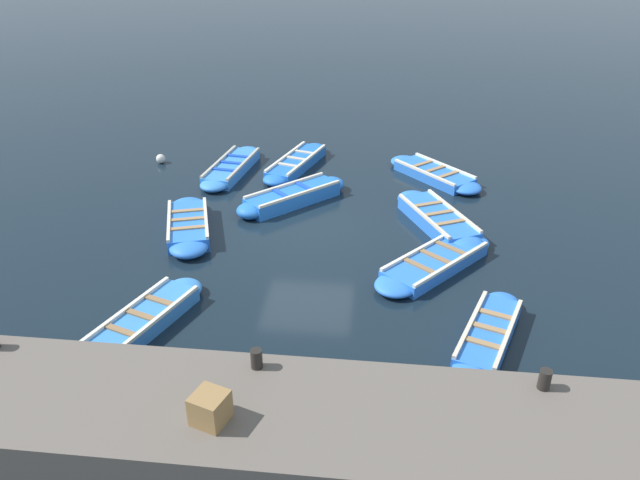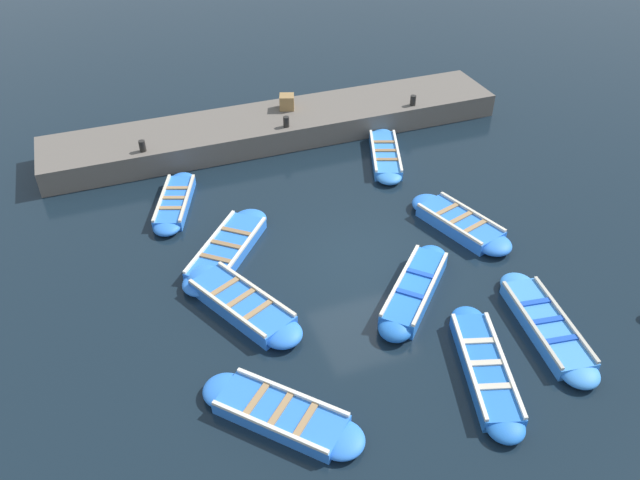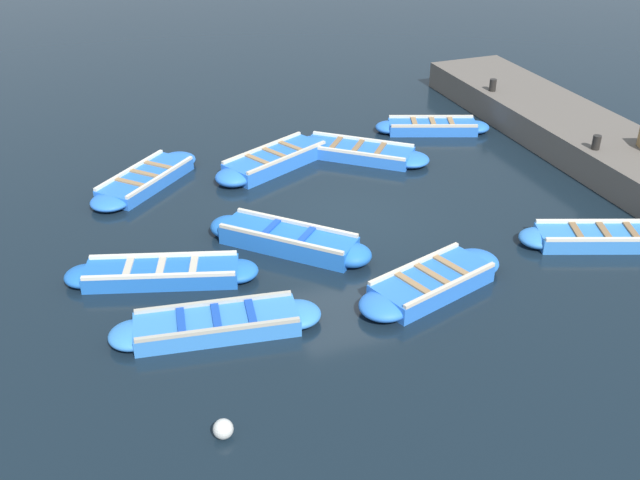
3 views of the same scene
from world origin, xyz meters
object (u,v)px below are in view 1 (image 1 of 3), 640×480
boat_tucked (438,220)px  wooden_crate (210,408)px  bollard_mid_north (257,359)px  buoy_orange_near (161,159)px  boat_outer_right (293,197)px  boat_broadside (232,168)px  boat_drifting (188,226)px  boat_outer_left (434,174)px  boat_bow_out (296,163)px  boat_alongside (435,263)px  boat_far_corner (142,322)px  boat_stern_in (488,335)px  bollard_north (545,379)px

boat_tucked → wooden_crate: bearing=155.1°
bollard_mid_north → buoy_orange_near: bollard_mid_north is taller
boat_outer_right → boat_broadside: bearing=47.6°
boat_drifting → bollard_mid_north: (-6.04, -3.07, 0.78)m
boat_tucked → boat_broadside: size_ratio=0.98×
wooden_crate → boat_outer_left: bearing=-18.7°
boat_outer_right → boat_bow_out: bearing=6.1°
boat_alongside → wooden_crate: 7.22m
boat_tucked → boat_bow_out: boat_tucked is taller
boat_alongside → wooden_crate: bearing=149.1°
boat_far_corner → bollard_mid_north: 3.42m
boat_tucked → boat_bow_out: 5.68m
boat_tucked → boat_outer_left: bearing=-1.2°
boat_tucked → boat_far_corner: size_ratio=1.04×
boat_far_corner → boat_stern_in: 6.91m
boat_far_corner → bollard_north: bearing=-104.0°
bollard_north → boat_bow_out: bearing=27.3°
boat_drifting → bollard_north: bollard_north is taller
boat_far_corner → boat_stern_in: boat_far_corner is taller
boat_broadside → boat_stern_in: bearing=-138.6°
boat_broadside → bollard_mid_north: bearing=-164.1°
boat_tucked → boat_outer_left: 3.28m
bollard_north → buoy_orange_near: bearing=43.3°
boat_outer_left → boat_drifting: bearing=123.3°
boat_tucked → buoy_orange_near: boat_tucked is taller
boat_outer_left → boat_bow_out: boat_bow_out is taller
boat_drifting → wooden_crate: 7.81m
boat_alongside → buoy_orange_near: 10.42m
boat_tucked → boat_bow_out: (3.67, 4.33, -0.03)m
wooden_crate → boat_broadside: bearing=12.1°
boat_outer_left → boat_broadside: 6.39m
boat_drifting → bollard_mid_north: 6.82m
boat_tucked → boat_far_corner: boat_tucked is taller
boat_alongside → boat_broadside: bearing=49.3°
boat_tucked → boat_bow_out: size_ratio=0.98×
bollard_mid_north → buoy_orange_near: bearing=26.9°
boat_drifting → boat_outer_left: boat_drifting is taller
boat_drifting → buoy_orange_near: size_ratio=11.49×
boat_stern_in → bollard_mid_north: 4.75m
boat_outer_left → boat_far_corner: bearing=143.7°
boat_drifting → boat_bow_out: 5.19m
boat_stern_in → boat_bow_out: 9.94m
boat_broadside → boat_far_corner: bearing=-179.1°
boat_alongside → boat_far_corner: boat_far_corner is taller
boat_alongside → bollard_north: size_ratio=10.11×
boat_drifting → buoy_orange_near: 5.20m
boat_broadside → boat_outer_right: bearing=-132.4°
boat_outer_right → bollard_north: bearing=-146.9°
bollard_mid_north → boat_tucked: bearing=-25.8°
boat_alongside → boat_bow_out: 7.19m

